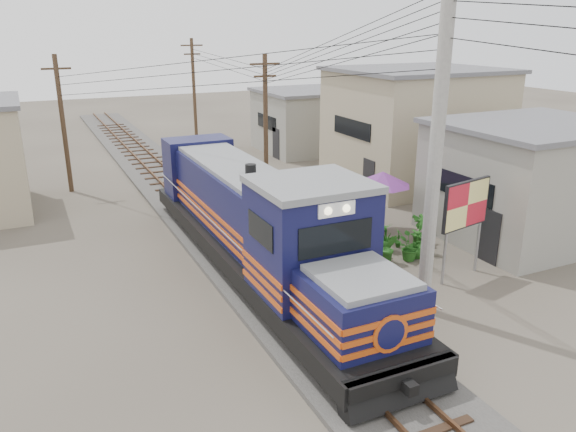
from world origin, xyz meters
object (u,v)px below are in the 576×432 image
market_umbrella (383,179)px  vendor (368,209)px  locomotive (258,225)px  billboard (466,207)px

market_umbrella → vendor: 1.53m
locomotive → billboard: locomotive is taller
locomotive → billboard: size_ratio=4.87×
market_umbrella → vendor: market_umbrella is taller
market_umbrella → vendor: (-0.29, 0.51, -1.42)m
billboard → vendor: (-0.14, 5.57, -1.68)m
locomotive → vendor: size_ratio=9.57×
market_umbrella → billboard: bearing=-91.7°
locomotive → billboard: (6.14, -3.30, 0.75)m
billboard → vendor: 5.82m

